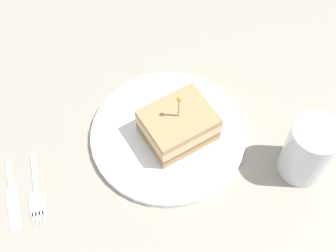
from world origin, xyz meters
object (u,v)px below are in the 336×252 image
fork (36,195)px  knife (11,197)px  sandwich_half_center (178,125)px  drink_glass (308,152)px  plate (168,135)px

fork → knife: size_ratio=0.99×
sandwich_half_center → drink_glass: sandwich_half_center is taller
knife → sandwich_half_center: bearing=-111.1°
sandwich_half_center → fork: sandwich_half_center is taller
plate → drink_glass: size_ratio=2.38×
plate → knife: size_ratio=2.22×
plate → drink_glass: (-18.07, -10.80, 4.18)cm
plate → fork: size_ratio=2.23×
plate → drink_glass: drink_glass is taller
drink_glass → knife: drink_glass is taller
sandwich_half_center → knife: (9.66, 24.98, -3.55)cm
drink_glass → fork: 40.41cm
sandwich_half_center → plate: bearing=38.2°
drink_glass → plate: bearing=30.9°
fork → sandwich_half_center: bearing=-108.4°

